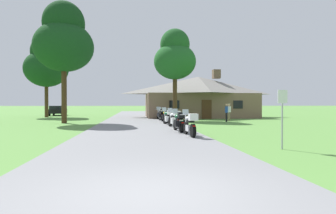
% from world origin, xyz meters
% --- Properties ---
extents(ground_plane, '(500.00, 500.00, 0.00)m').
position_xyz_m(ground_plane, '(0.00, 20.00, 0.00)').
color(ground_plane, '#56893D').
extents(asphalt_driveway, '(6.40, 80.00, 0.06)m').
position_xyz_m(asphalt_driveway, '(0.00, 18.00, 0.03)').
color(asphalt_driveway, slate).
rests_on(asphalt_driveway, ground).
extents(motorcycle_silver_nearest_to_camera, '(0.66, 2.08, 1.30)m').
position_xyz_m(motorcycle_silver_nearest_to_camera, '(2.38, 8.60, 0.62)').
color(motorcycle_silver_nearest_to_camera, black).
rests_on(motorcycle_silver_nearest_to_camera, asphalt_driveway).
extents(motorcycle_green_second_in_row, '(0.84, 2.08, 1.30)m').
position_xyz_m(motorcycle_green_second_in_row, '(2.22, 10.84, 0.61)').
color(motorcycle_green_second_in_row, black).
rests_on(motorcycle_green_second_in_row, asphalt_driveway).
extents(motorcycle_white_third_in_row, '(0.97, 2.07, 1.30)m').
position_xyz_m(motorcycle_white_third_in_row, '(2.33, 13.59, 0.61)').
color(motorcycle_white_third_in_row, black).
rests_on(motorcycle_white_third_in_row, asphalt_driveway).
extents(motorcycle_green_fourth_in_row, '(0.96, 2.07, 1.30)m').
position_xyz_m(motorcycle_green_fourth_in_row, '(2.22, 16.16, 0.61)').
color(motorcycle_green_fourth_in_row, black).
rests_on(motorcycle_green_fourth_in_row, asphalt_driveway).
extents(motorcycle_yellow_fifth_in_row, '(0.76, 2.08, 1.30)m').
position_xyz_m(motorcycle_yellow_fifth_in_row, '(2.29, 18.44, 0.61)').
color(motorcycle_yellow_fifth_in_row, black).
rests_on(motorcycle_yellow_fifth_in_row, asphalt_driveway).
extents(motorcycle_black_sixth_in_row, '(0.83, 2.08, 1.30)m').
position_xyz_m(motorcycle_black_sixth_in_row, '(2.21, 21.26, 0.61)').
color(motorcycle_black_sixth_in_row, black).
rests_on(motorcycle_black_sixth_in_row, asphalt_driveway).
extents(motorcycle_silver_farthest_in_row, '(0.89, 2.08, 1.30)m').
position_xyz_m(motorcycle_silver_farthest_in_row, '(2.28, 23.77, 0.61)').
color(motorcycle_silver_farthest_in_row, black).
rests_on(motorcycle_silver_farthest_in_row, asphalt_driveway).
extents(stone_lodge, '(13.57, 8.52, 5.94)m').
position_xyz_m(stone_lodge, '(7.54, 29.10, 2.60)').
color(stone_lodge, brown).
rests_on(stone_lodge, ground).
extents(bystander_white_shirt_near_lodge, '(0.39, 0.45, 1.69)m').
position_xyz_m(bystander_white_shirt_near_lodge, '(8.63, 20.84, 0.95)').
color(bystander_white_shirt_near_lodge, '#75664C').
rests_on(bystander_white_shirt_near_lodge, ground).
extents(bystander_blue_shirt_beside_signpost, '(0.36, 0.50, 1.67)m').
position_xyz_m(bystander_blue_shirt_beside_signpost, '(8.04, 19.86, 0.93)').
color(bystander_blue_shirt_beside_signpost, black).
rests_on(bystander_blue_shirt_beside_signpost, ground).
extents(metal_signpost_roadside, '(0.36, 0.06, 2.14)m').
position_xyz_m(metal_signpost_roadside, '(4.97, 4.65, 1.35)').
color(metal_signpost_roadside, '#9EA0A5').
rests_on(metal_signpost_roadside, ground).
extents(tree_left_near, '(5.00, 5.00, 10.40)m').
position_xyz_m(tree_left_near, '(-6.31, 19.90, 7.10)').
color(tree_left_near, '#422D19').
rests_on(tree_left_near, ground).
extents(tree_left_far, '(5.31, 5.31, 10.16)m').
position_xyz_m(tree_left_far, '(-11.26, 31.48, 6.66)').
color(tree_left_far, '#422D19').
rests_on(tree_left_far, ground).
extents(tree_by_lodge_front, '(4.23, 4.23, 9.18)m').
position_xyz_m(tree_by_lodge_front, '(3.70, 22.89, 6.37)').
color(tree_by_lodge_front, '#422D19').
rests_on(tree_by_lodge_front, ground).
extents(parked_black_suv_far_left, '(2.17, 4.72, 1.40)m').
position_xyz_m(parked_black_suv_far_left, '(-11.29, 36.68, 0.78)').
color(parked_black_suv_far_left, black).
rests_on(parked_black_suv_far_left, ground).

